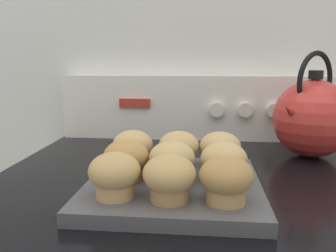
{
  "coord_description": "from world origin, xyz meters",
  "views": [
    {
      "loc": [
        0.02,
        -0.33,
        1.13
      ],
      "look_at": [
        -0.04,
        0.27,
        1.01
      ],
      "focal_mm": 38.0,
      "sensor_mm": 36.0,
      "label": 1
    }
  ],
  "objects": [
    {
      "name": "muffin_r1_c0",
      "position": [
        -0.11,
        0.24,
        0.96
      ],
      "size": [
        0.08,
        0.08,
        0.07
      ],
      "color": "olive",
      "rests_on": "muffin_pan"
    },
    {
      "name": "wall_back",
      "position": [
        0.0,
        0.71,
        1.2
      ],
      "size": [
        8.0,
        0.05,
        2.4
      ],
      "color": "silver",
      "rests_on": "ground_plane"
    },
    {
      "name": "muffin_r1_c1",
      "position": [
        -0.03,
        0.24,
        0.96
      ],
      "size": [
        0.08,
        0.08,
        0.07
      ],
      "color": "tan",
      "rests_on": "muffin_pan"
    },
    {
      "name": "tea_kettle",
      "position": [
        0.27,
        0.5,
        1.0
      ],
      "size": [
        0.19,
        0.19,
        0.24
      ],
      "color": "red",
      "rests_on": "stove_range"
    },
    {
      "name": "muffin_r1_c2",
      "position": [
        0.06,
        0.24,
        0.96
      ],
      "size": [
        0.08,
        0.08,
        0.07
      ],
      "color": "tan",
      "rests_on": "muffin_pan"
    },
    {
      "name": "muffin_r2_c2",
      "position": [
        0.05,
        0.32,
        0.96
      ],
      "size": [
        0.08,
        0.08,
        0.07
      ],
      "color": "tan",
      "rests_on": "muffin_pan"
    },
    {
      "name": "muffin_r0_c0",
      "position": [
        -0.11,
        0.16,
        0.96
      ],
      "size": [
        0.08,
        0.08,
        0.07
      ],
      "color": "tan",
      "rests_on": "muffin_pan"
    },
    {
      "name": "muffin_r0_c2",
      "position": [
        0.05,
        0.15,
        0.96
      ],
      "size": [
        0.08,
        0.08,
        0.07
      ],
      "color": "tan",
      "rests_on": "muffin_pan"
    },
    {
      "name": "muffin_pan",
      "position": [
        -0.03,
        0.24,
        0.92
      ],
      "size": [
        0.29,
        0.29,
        0.02
      ],
      "color": "#4C4C51",
      "rests_on": "stove_range"
    },
    {
      "name": "muffin_r0_c1",
      "position": [
        -0.03,
        0.15,
        0.96
      ],
      "size": [
        0.08,
        0.08,
        0.07
      ],
      "color": "#A37A4C",
      "rests_on": "muffin_pan"
    },
    {
      "name": "muffin_r2_c1",
      "position": [
        -0.02,
        0.32,
        0.96
      ],
      "size": [
        0.08,
        0.08,
        0.07
      ],
      "color": "tan",
      "rests_on": "muffin_pan"
    },
    {
      "name": "control_panel",
      "position": [
        0.0,
        0.66,
        0.99
      ],
      "size": [
        0.75,
        0.07,
        0.18
      ],
      "color": "white",
      "rests_on": "stove_range"
    },
    {
      "name": "muffin_r2_c0",
      "position": [
        -0.11,
        0.32,
        0.96
      ],
      "size": [
        0.08,
        0.08,
        0.07
      ],
      "color": "tan",
      "rests_on": "muffin_pan"
    }
  ]
}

